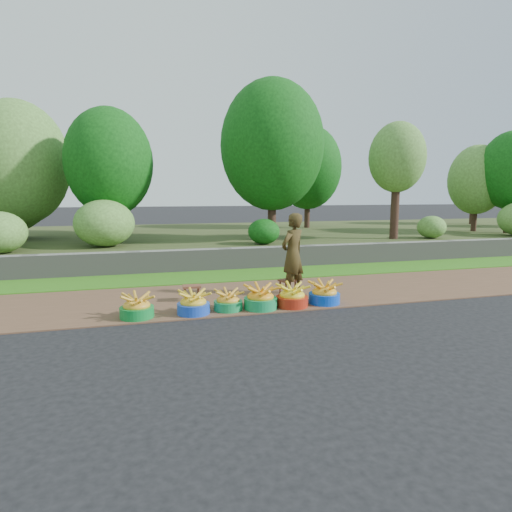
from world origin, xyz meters
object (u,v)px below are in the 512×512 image
object	(u,v)px
basin_d	(261,299)
basin_e	(292,297)
basin_b	(193,304)
vendor_woman	(293,254)
stool_left	(192,288)
stool_right	(288,282)
basin_f	(324,294)
basin_c	(228,302)
basin_a	(137,308)

from	to	relation	value
basin_d	basin_e	size ratio (longest dim) A/B	1.03
basin_b	vendor_woman	xyz separation A→B (m)	(1.97, 0.81, 0.61)
stool_left	stool_right	distance (m)	1.83
basin_b	basin_f	bearing A→B (deg)	1.21
basin_d	stool_right	distance (m)	1.20
basin_b	basin_d	bearing A→B (deg)	0.31
basin_c	basin_b	bearing A→B (deg)	-173.35
stool_left	stool_right	xyz separation A→B (m)	(1.83, 0.07, -0.00)
basin_c	stool_right	xyz separation A→B (m)	(1.33, 0.83, 0.08)
basin_b	basin_d	size ratio (longest dim) A/B	0.93
basin_b	basin_f	size ratio (longest dim) A/B	0.96
basin_b	basin_e	bearing A→B (deg)	-0.15
vendor_woman	basin_c	bearing A→B (deg)	-3.96
basin_c	basin_d	xyz separation A→B (m)	(0.53, -0.06, 0.03)
basin_d	stool_right	xyz separation A→B (m)	(0.80, 0.89, 0.05)
basin_d	stool_right	bearing A→B (deg)	48.29
stool_right	vendor_woman	size ratio (longest dim) A/B	0.25
basin_a	basin_d	bearing A→B (deg)	-0.36
basin_a	basin_f	bearing A→B (deg)	0.54
stool_left	stool_right	bearing A→B (deg)	2.08
basin_b	vendor_woman	world-z (taller)	vendor_woman
stool_left	basin_a	bearing A→B (deg)	-139.16
basin_a	vendor_woman	xyz separation A→B (m)	(2.84, 0.79, 0.61)
stool_left	vendor_woman	world-z (taller)	vendor_woman
basin_c	stool_right	bearing A→B (deg)	32.03
basin_c	stool_left	bearing A→B (deg)	123.02
vendor_woman	basin_e	bearing A→B (deg)	37.32
vendor_woman	basin_a	bearing A→B (deg)	-16.46
basin_c	basin_d	distance (m)	0.54
basin_e	vendor_woman	size ratio (longest dim) A/B	0.35
basin_e	vendor_woman	bearing A→B (deg)	69.43
basin_f	vendor_woman	distance (m)	1.02
basin_a	basin_e	world-z (taller)	basin_e
basin_d	stool_left	bearing A→B (deg)	141.28
basin_a	stool_right	distance (m)	2.91
basin_d	basin_f	world-z (taller)	basin_d
vendor_woman	basin_d	bearing A→B (deg)	11.11
basin_c	basin_e	world-z (taller)	basin_e
basin_f	stool_right	size ratio (longest dim) A/B	1.42
basin_a	vendor_woman	bearing A→B (deg)	15.65
basin_b	stool_right	world-z (taller)	basin_b
stool_right	vendor_woman	distance (m)	0.56
basin_f	stool_right	world-z (taller)	basin_f
basin_a	vendor_woman	distance (m)	3.01
stool_left	basin_b	bearing A→B (deg)	-95.30
basin_d	basin_e	world-z (taller)	basin_d
basin_c	basin_d	bearing A→B (deg)	-6.53
basin_e	basin_f	xyz separation A→B (m)	(0.62, 0.05, 0.00)
basin_b	basin_e	size ratio (longest dim) A/B	0.97
basin_f	basin_e	bearing A→B (deg)	-175.15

